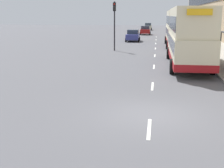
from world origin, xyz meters
name	(u,v)px	position (x,y,z in m)	size (l,w,h in m)	color
ground_plane	(150,115)	(0.00, 0.00, 0.00)	(220.00, 220.00, 0.00)	#515156
pavement	(198,40)	(6.50, 38.50, 0.07)	(5.00, 93.00, 0.14)	#A39E93
lane_mark_0	(149,129)	(0.00, -1.57, 0.01)	(0.12, 2.00, 0.01)	silver
lane_mark_1	(152,86)	(0.00, 5.00, 0.01)	(0.12, 2.00, 0.01)	silver
lane_mark_2	(154,67)	(0.00, 11.57, 0.01)	(0.12, 2.00, 0.01)	silver
lane_mark_3	(155,56)	(0.00, 18.14, 0.01)	(0.12, 2.00, 0.01)	silver
lane_mark_4	(155,49)	(0.00, 24.71, 0.01)	(0.12, 2.00, 0.01)	silver
lane_mark_5	(156,43)	(0.00, 31.28, 0.01)	(0.12, 2.00, 0.01)	silver
lane_mark_6	(156,40)	(0.00, 37.85, 0.01)	(0.12, 2.00, 0.01)	silver
lane_mark_7	(156,37)	(0.00, 44.42, 0.01)	(0.12, 2.00, 0.01)	silver
double_decker_bus_near	(188,36)	(2.47, 12.38, 2.29)	(2.85, 11.48, 4.30)	beige
double_decker_bus_ahead	(178,28)	(2.61, 27.72, 2.28)	(2.85, 10.64, 4.30)	beige
car_0	(133,36)	(-3.37, 34.43, 0.84)	(2.00, 3.88, 1.69)	navy
car_1	(145,30)	(-2.19, 50.74, 0.84)	(2.05, 3.82, 1.70)	maroon
car_2	(148,27)	(-2.27, 70.63, 0.88)	(1.95, 4.15, 1.79)	#B7B799
pedestrian_4	(217,49)	(5.09, 15.16, 1.04)	(0.35, 0.35, 1.76)	#23232D
traffic_light_far_kerb	(114,18)	(-4.40, 21.93, 3.47)	(0.30, 0.32, 5.18)	black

